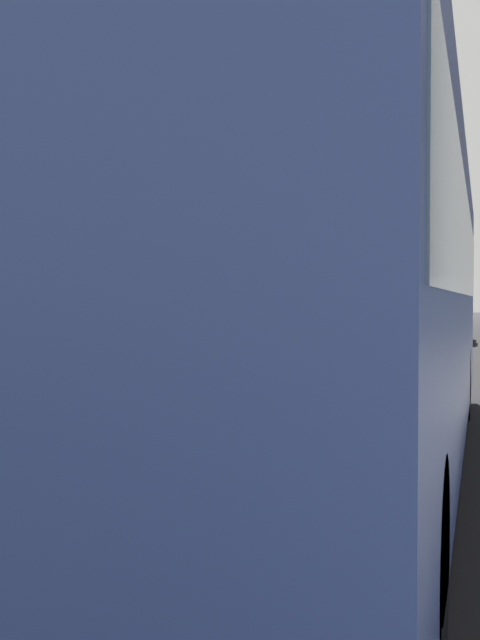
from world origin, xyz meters
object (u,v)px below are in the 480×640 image
object	(u,v)px
car_black_suv	(394,312)
car_grey_wagon	(380,314)
car_silver_sedan	(445,320)
car_yellow_taxi	(279,330)
transit_bus	(333,289)

from	to	relation	value
car_black_suv	car_grey_wagon	distance (m)	7.19
car_silver_sedan	car_yellow_taxi	bearing A→B (deg)	-110.24
transit_bus	car_yellow_taxi	size ratio (longest dim) A/B	2.53
transit_bus	car_yellow_taxi	bearing A→B (deg)	106.66
car_yellow_taxi	car_grey_wagon	world-z (taller)	same
car_yellow_taxi	car_grey_wagon	size ratio (longest dim) A/B	1.13
car_black_suv	car_grey_wagon	bearing A→B (deg)	-90.00
transit_bus	car_grey_wagon	distance (m)	36.04
car_grey_wagon	car_yellow_taxi	bearing A→B (deg)	-90.00
car_black_suv	car_yellow_taxi	xyz separation A→B (m)	(0.00, -29.64, -0.00)
car_yellow_taxi	car_black_suv	bearing A→B (deg)	90.00
transit_bus	car_grey_wagon	bearing A→B (deg)	96.37
car_yellow_taxi	car_silver_sedan	world-z (taller)	same
car_black_suv	car_yellow_taxi	bearing A→B (deg)	-90.00
transit_bus	car_yellow_taxi	world-z (taller)	transit_bus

